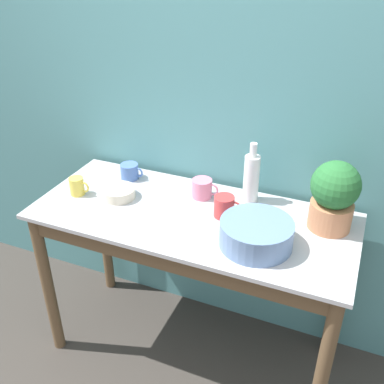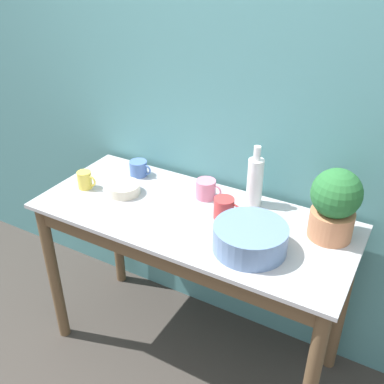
# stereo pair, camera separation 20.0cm
# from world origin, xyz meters

# --- Properties ---
(wall_back) EXTENTS (6.00, 0.05, 2.40)m
(wall_back) POSITION_xyz_m (0.00, 0.69, 1.20)
(wall_back) COLOR teal
(wall_back) RESTS_ON ground_plane
(counter_table) EXTENTS (1.49, 0.64, 0.89)m
(counter_table) POSITION_xyz_m (0.00, 0.29, 0.71)
(counter_table) COLOR brown
(counter_table) RESTS_ON ground_plane
(potted_plant) EXTENTS (0.21, 0.21, 0.32)m
(potted_plant) POSITION_xyz_m (0.59, 0.46, 1.05)
(potted_plant) COLOR tan
(potted_plant) RESTS_ON counter_table
(bowl_wash_large) EXTENTS (0.30, 0.30, 0.11)m
(bowl_wash_large) POSITION_xyz_m (0.33, 0.21, 0.94)
(bowl_wash_large) COLOR #6684B2
(bowl_wash_large) RESTS_ON counter_table
(bottle_tall) EXTENTS (0.07, 0.07, 0.30)m
(bottle_tall) POSITION_xyz_m (0.21, 0.54, 1.01)
(bottle_tall) COLOR white
(bottle_tall) RESTS_ON counter_table
(mug_red) EXTENTS (0.13, 0.09, 0.10)m
(mug_red) POSITION_xyz_m (0.14, 0.37, 0.94)
(mug_red) COLOR #C63838
(mug_red) RESTS_ON counter_table
(mug_pink) EXTENTS (0.13, 0.10, 0.09)m
(mug_pink) POSITION_xyz_m (-0.02, 0.49, 0.93)
(mug_pink) COLOR pink
(mug_pink) RESTS_ON counter_table
(mug_blue) EXTENTS (0.13, 0.09, 0.08)m
(mug_blue) POSITION_xyz_m (-0.44, 0.52, 0.93)
(mug_blue) COLOR #4C70B7
(mug_blue) RESTS_ON counter_table
(mug_yellow) EXTENTS (0.11, 0.07, 0.09)m
(mug_yellow) POSITION_xyz_m (-0.59, 0.27, 0.93)
(mug_yellow) COLOR #E5CC4C
(mug_yellow) RESTS_ON counter_table
(bowl_small_cream) EXTENTS (0.16, 0.16, 0.05)m
(bowl_small_cream) POSITION_xyz_m (-0.39, 0.32, 0.91)
(bowl_small_cream) COLOR beige
(bowl_small_cream) RESTS_ON counter_table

